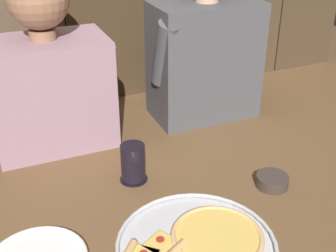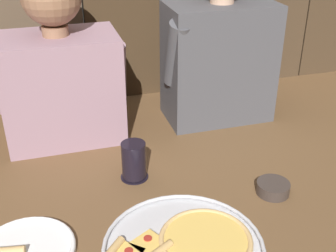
{
  "view_description": "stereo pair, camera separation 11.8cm",
  "coord_description": "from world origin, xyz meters",
  "px_view_note": "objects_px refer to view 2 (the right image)",
  "views": [
    {
      "loc": [
        -0.42,
        -0.86,
        0.74
      ],
      "look_at": [
        -0.02,
        0.1,
        0.18
      ],
      "focal_mm": 46.6,
      "sensor_mm": 36.0,
      "label": 1
    },
    {
      "loc": [
        -0.31,
        -0.9,
        0.74
      ],
      "look_at": [
        -0.02,
        0.1,
        0.18
      ],
      "focal_mm": 46.6,
      "sensor_mm": 36.0,
      "label": 2
    }
  ],
  "objects_px": {
    "diner_right": "(220,43)",
    "drinking_glass": "(134,161)",
    "dinner_plate": "(25,251)",
    "dipping_bowl": "(273,187)",
    "diner_left": "(60,67)",
    "pizza_tray": "(188,245)"
  },
  "relations": [
    {
      "from": "diner_right",
      "to": "drinking_glass",
      "type": "bearing_deg",
      "value": -140.97
    },
    {
      "from": "dinner_plate",
      "to": "drinking_glass",
      "type": "distance_m",
      "value": 0.39
    },
    {
      "from": "dipping_bowl",
      "to": "diner_left",
      "type": "bearing_deg",
      "value": 136.39
    },
    {
      "from": "diner_left",
      "to": "diner_right",
      "type": "height_order",
      "value": "diner_right"
    },
    {
      "from": "drinking_glass",
      "to": "diner_right",
      "type": "height_order",
      "value": "diner_right"
    },
    {
      "from": "pizza_tray",
      "to": "diner_left",
      "type": "relative_size",
      "value": 0.67
    },
    {
      "from": "drinking_glass",
      "to": "pizza_tray",
      "type": "bearing_deg",
      "value": -79.99
    },
    {
      "from": "drinking_glass",
      "to": "dipping_bowl",
      "type": "relative_size",
      "value": 1.24
    },
    {
      "from": "pizza_tray",
      "to": "dipping_bowl",
      "type": "height_order",
      "value": "dipping_bowl"
    },
    {
      "from": "diner_left",
      "to": "drinking_glass",
      "type": "bearing_deg",
      "value": -61.96
    },
    {
      "from": "dinner_plate",
      "to": "dipping_bowl",
      "type": "height_order",
      "value": "same"
    },
    {
      "from": "dinner_plate",
      "to": "diner_right",
      "type": "height_order",
      "value": "diner_right"
    },
    {
      "from": "dinner_plate",
      "to": "pizza_tray",
      "type": "bearing_deg",
      "value": -13.46
    },
    {
      "from": "pizza_tray",
      "to": "diner_right",
      "type": "height_order",
      "value": "diner_right"
    },
    {
      "from": "pizza_tray",
      "to": "dipping_bowl",
      "type": "distance_m",
      "value": 0.32
    },
    {
      "from": "drinking_glass",
      "to": "dipping_bowl",
      "type": "height_order",
      "value": "drinking_glass"
    },
    {
      "from": "drinking_glass",
      "to": "diner_right",
      "type": "relative_size",
      "value": 0.18
    },
    {
      "from": "pizza_tray",
      "to": "diner_right",
      "type": "bearing_deg",
      "value": 62.67
    },
    {
      "from": "diner_left",
      "to": "dinner_plate",
      "type": "bearing_deg",
      "value": -105.06
    },
    {
      "from": "dinner_plate",
      "to": "diner_right",
      "type": "distance_m",
      "value": 0.92
    },
    {
      "from": "dinner_plate",
      "to": "diner_left",
      "type": "height_order",
      "value": "diner_left"
    },
    {
      "from": "drinking_glass",
      "to": "diner_left",
      "type": "height_order",
      "value": "diner_left"
    }
  ]
}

